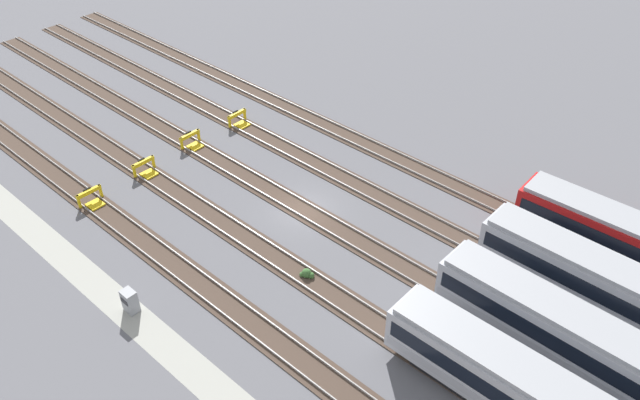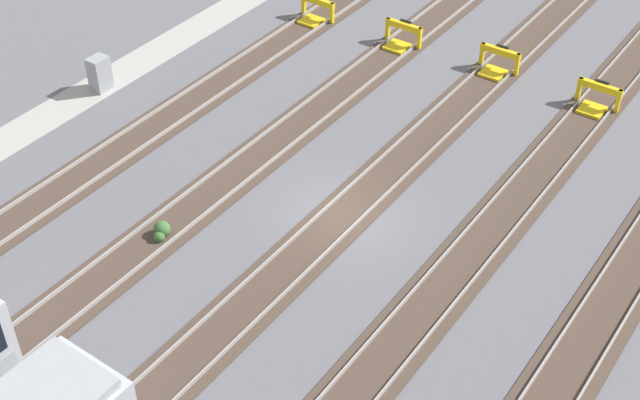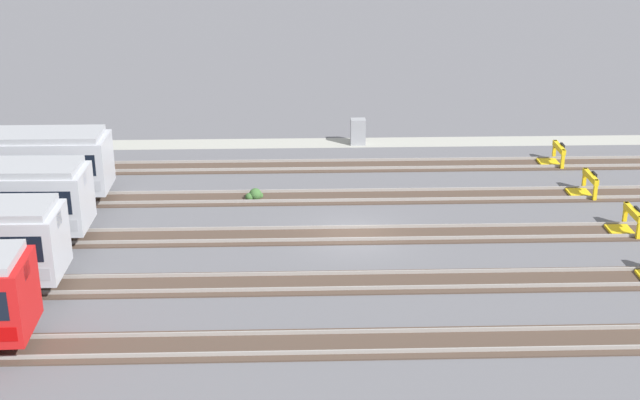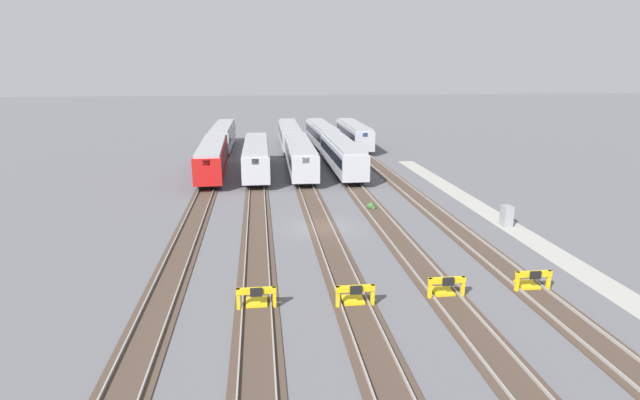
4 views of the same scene
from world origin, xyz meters
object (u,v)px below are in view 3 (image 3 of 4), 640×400
bumper_stop_nearest_track (554,156)px  weed_clump (255,195)px  bumper_stop_middle_track (627,222)px  bumper_stop_near_inner_track (585,186)px  electrical_cabinet (358,132)px

bumper_stop_nearest_track → weed_clump: bearing=16.7°
bumper_stop_middle_track → weed_clump: size_ratio=2.17×
bumper_stop_near_inner_track → bumper_stop_middle_track: bearing=94.9°
bumper_stop_near_inner_track → electrical_cabinet: bearing=-39.2°
bumper_stop_near_inner_track → bumper_stop_nearest_track: bearing=-87.3°
bumper_stop_middle_track → weed_clump: 18.32m
bumper_stop_nearest_track → bumper_stop_middle_track: size_ratio=1.00×
bumper_stop_near_inner_track → weed_clump: size_ratio=2.17×
bumper_stop_nearest_track → bumper_stop_near_inner_track: size_ratio=1.00×
bumper_stop_near_inner_track → bumper_stop_middle_track: size_ratio=1.00×
bumper_stop_middle_track → weed_clump: bumper_stop_middle_track is taller
bumper_stop_nearest_track → weed_clump: bumper_stop_nearest_track is taller
bumper_stop_middle_track → electrical_cabinet: (11.66, -14.13, 0.29)m
bumper_stop_near_inner_track → weed_clump: bumper_stop_near_inner_track is taller
weed_clump → bumper_stop_nearest_track: bearing=-163.3°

